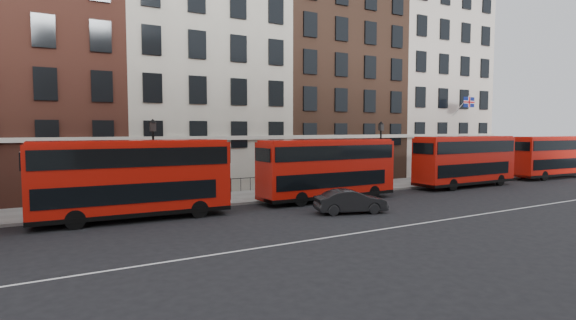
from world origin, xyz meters
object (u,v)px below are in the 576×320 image
car_front (351,201)px  bus_e (552,156)px  bus_d (465,160)px  traffic_light (484,155)px  bus_c (327,168)px  bus_b (132,177)px

car_front → bus_e: bearing=-63.7°
car_front → bus_d: bearing=-56.7°
traffic_light → bus_e: bearing=-12.3°
bus_c → bus_d: 14.11m
bus_b → bus_e: (39.82, 0.00, -0.07)m
bus_d → traffic_light: size_ratio=3.10×
bus_b → traffic_light: size_ratio=3.14×
bus_c → car_front: (-1.47, -4.38, -1.54)m
bus_c → car_front: bearing=-108.5°
bus_c → bus_e: bearing=0.0°
bus_d → bus_b: bearing=179.4°
traffic_light → bus_b: bearing=-176.8°
bus_b → traffic_light: 31.84m
bus_c → bus_d: bus_d is taller
bus_e → car_front: bearing=-168.0°
bus_b → bus_d: bearing=2.9°
bus_b → bus_c: (12.72, -0.00, -0.07)m
bus_b → car_front: bearing=-18.4°
car_front → traffic_light: size_ratio=1.26×
bus_d → traffic_light: bus_d is taller
car_front → traffic_light: (20.55, 6.14, 1.77)m
bus_b → bus_c: size_ratio=1.04×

